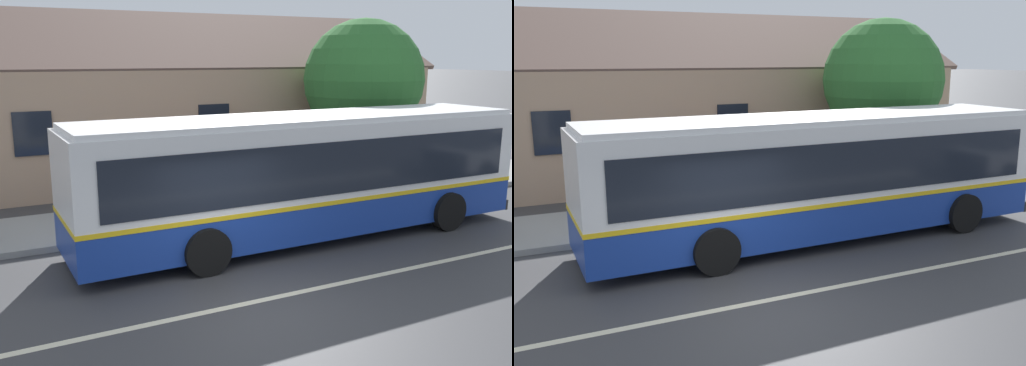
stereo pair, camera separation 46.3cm
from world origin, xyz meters
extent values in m
plane|color=#38383A|center=(0.00, 0.00, 0.00)|extent=(300.00, 300.00, 0.00)
cube|color=gray|center=(0.00, 6.00, 0.07)|extent=(60.00, 3.00, 0.15)
cube|color=beige|center=(0.00, 0.00, 0.00)|extent=(60.00, 0.16, 0.01)
cube|color=tan|center=(0.25, 13.30, 1.98)|extent=(24.71, 8.23, 3.95)
cube|color=brown|center=(0.25, 11.24, 4.97)|extent=(25.31, 4.19, 2.19)
cube|color=brown|center=(0.25, 15.36, 4.97)|extent=(25.31, 4.19, 2.19)
cube|color=black|center=(-2.63, 9.16, 2.17)|extent=(1.10, 0.06, 1.30)
cube|color=black|center=(3.14, 9.16, 2.17)|extent=(1.10, 0.06, 1.30)
cube|color=black|center=(8.90, 9.16, 2.17)|extent=(1.10, 0.06, 1.30)
cube|color=#4C3323|center=(3.96, 9.16, 1.05)|extent=(1.00, 0.06, 2.10)
cube|color=navy|center=(2.90, 2.90, 0.69)|extent=(11.48, 2.61, 0.83)
cube|color=gold|center=(2.90, 2.90, 1.16)|extent=(11.50, 2.63, 0.10)
cube|color=white|center=(2.90, 2.90, 2.05)|extent=(11.48, 2.61, 1.69)
cube|color=white|center=(2.90, 2.90, 2.96)|extent=(11.25, 2.49, 0.12)
cube|color=black|center=(2.89, 4.16, 1.95)|extent=(10.54, 0.13, 1.19)
cube|color=black|center=(2.91, 1.64, 1.95)|extent=(10.54, 0.13, 1.19)
cube|color=black|center=(8.65, 2.96, 1.95)|extent=(0.06, 2.20, 1.19)
cube|color=black|center=(8.65, 2.96, 2.76)|extent=(0.06, 1.75, 0.24)
cube|color=black|center=(8.67, 2.96, 0.40)|extent=(0.10, 2.50, 0.28)
cube|color=#B21919|center=(1.46, 4.16, 0.69)|extent=(3.21, 0.06, 0.58)
cube|color=black|center=(7.35, 4.21, 1.41)|extent=(0.90, 0.04, 2.28)
cylinder|color=black|center=(6.44, 4.19, 0.50)|extent=(1.00, 0.29, 1.00)
cylinder|color=black|center=(6.46, 1.69, 0.50)|extent=(1.00, 0.29, 1.00)
cylinder|color=black|center=(-0.26, 4.12, 0.50)|extent=(1.00, 0.29, 1.00)
cylinder|color=black|center=(-0.24, 1.62, 0.50)|extent=(1.00, 0.29, 1.00)
cube|color=#4C4C4C|center=(-0.11, 5.66, 0.60)|extent=(1.71, 0.10, 0.04)
cube|color=#4C4C4C|center=(-0.11, 5.51, 0.60)|extent=(1.71, 0.10, 0.04)
cube|color=#4C4C4C|center=(-0.11, 5.37, 0.60)|extent=(1.71, 0.10, 0.04)
cube|color=#4C4C4C|center=(-0.11, 5.24, 0.90)|extent=(1.71, 0.04, 0.10)
cube|color=#4C4C4C|center=(-0.11, 5.24, 1.04)|extent=(1.71, 0.04, 0.10)
cube|color=black|center=(0.58, 5.51, 0.38)|extent=(0.08, 0.43, 0.45)
cube|color=black|center=(-0.79, 5.51, 0.38)|extent=(0.08, 0.43, 0.45)
cylinder|color=#4C3828|center=(7.79, 7.15, 1.16)|extent=(0.43, 0.43, 2.32)
sphere|color=#2D6B2D|center=(7.79, 7.15, 3.63)|extent=(4.04, 4.04, 4.04)
sphere|color=#2D6B2D|center=(7.54, 7.15, 3.02)|extent=(2.60, 2.60, 2.60)
cylinder|color=gray|center=(8.84, 5.00, 1.35)|extent=(0.07, 0.07, 2.40)
cube|color=#1959A5|center=(8.84, 4.98, 2.30)|extent=(0.36, 0.03, 0.48)
camera|label=1|loc=(-4.37, -8.64, 4.38)|focal=40.00mm
camera|label=2|loc=(-3.96, -8.85, 4.38)|focal=40.00mm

